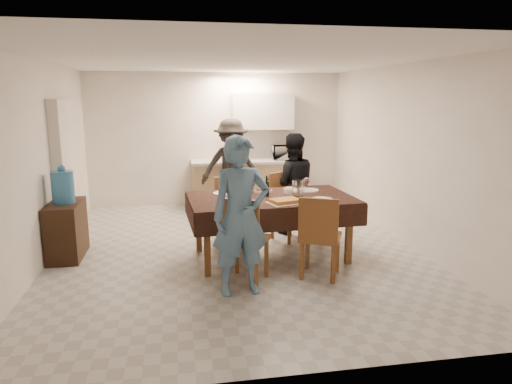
# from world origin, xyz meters

# --- Properties ---
(floor) EXTENTS (5.00, 6.00, 0.02)m
(floor) POSITION_xyz_m (0.00, 0.00, 0.00)
(floor) COLOR #B6B6B1
(floor) RESTS_ON ground
(ceiling) EXTENTS (5.00, 6.00, 0.02)m
(ceiling) POSITION_xyz_m (0.00, 0.00, 2.60)
(ceiling) COLOR white
(ceiling) RESTS_ON wall_back
(wall_back) EXTENTS (5.00, 0.02, 2.60)m
(wall_back) POSITION_xyz_m (0.00, 3.00, 1.30)
(wall_back) COLOR white
(wall_back) RESTS_ON floor
(wall_front) EXTENTS (5.00, 0.02, 2.60)m
(wall_front) POSITION_xyz_m (0.00, -3.00, 1.30)
(wall_front) COLOR white
(wall_front) RESTS_ON floor
(wall_left) EXTENTS (0.02, 6.00, 2.60)m
(wall_left) POSITION_xyz_m (-2.50, 0.00, 1.30)
(wall_left) COLOR white
(wall_left) RESTS_ON floor
(wall_right) EXTENTS (0.02, 6.00, 2.60)m
(wall_right) POSITION_xyz_m (2.50, 0.00, 1.30)
(wall_right) COLOR white
(wall_right) RESTS_ON floor
(stub_partition) EXTENTS (0.15, 1.40, 2.10)m
(stub_partition) POSITION_xyz_m (-2.42, 1.20, 1.05)
(stub_partition) COLOR beige
(stub_partition) RESTS_ON floor
(kitchen_base_cabinet) EXTENTS (2.20, 0.60, 0.86)m
(kitchen_base_cabinet) POSITION_xyz_m (0.60, 2.68, 0.43)
(kitchen_base_cabinet) COLOR tan
(kitchen_base_cabinet) RESTS_ON floor
(kitchen_worktop) EXTENTS (2.24, 0.64, 0.05)m
(kitchen_worktop) POSITION_xyz_m (0.60, 2.68, 0.89)
(kitchen_worktop) COLOR #B8B9B4
(kitchen_worktop) RESTS_ON kitchen_base_cabinet
(upper_cabinet) EXTENTS (1.20, 0.34, 0.70)m
(upper_cabinet) POSITION_xyz_m (0.90, 2.82, 1.85)
(upper_cabinet) COLOR white
(upper_cabinet) RESTS_ON wall_back
(dining_table) EXTENTS (2.21, 1.38, 0.84)m
(dining_table) POSITION_xyz_m (0.42, -0.34, 0.80)
(dining_table) COLOR black
(dining_table) RESTS_ON floor
(chair_near_left) EXTENTS (0.64, 0.67, 0.56)m
(chair_near_left) POSITION_xyz_m (-0.03, -1.19, 0.63)
(chair_near_left) COLOR brown
(chair_near_left) RESTS_ON floor
(chair_near_right) EXTENTS (0.61, 0.64, 0.55)m
(chair_near_right) POSITION_xyz_m (0.87, -1.19, 0.62)
(chair_near_right) COLOR brown
(chair_near_right) RESTS_ON floor
(chair_far_left) EXTENTS (0.44, 0.44, 0.52)m
(chair_far_left) POSITION_xyz_m (-0.03, 0.32, 0.59)
(chair_far_left) COLOR brown
(chair_far_left) RESTS_ON floor
(chair_far_right) EXTENTS (0.62, 0.65, 0.55)m
(chair_far_right) POSITION_xyz_m (0.87, 0.31, 0.62)
(chair_far_right) COLOR brown
(chair_far_right) RESTS_ON floor
(console) EXTENTS (0.41, 0.81, 0.75)m
(console) POSITION_xyz_m (-2.28, 0.14, 0.38)
(console) COLOR black
(console) RESTS_ON floor
(water_jug) EXTENTS (0.28, 0.28, 0.43)m
(water_jug) POSITION_xyz_m (-2.28, 0.14, 0.97)
(water_jug) COLOR #3B88C0
(water_jug) RESTS_ON console
(wine_bottle) EXTENTS (0.07, 0.07, 0.28)m
(wine_bottle) POSITION_xyz_m (0.37, -0.29, 0.98)
(wine_bottle) COLOR black
(wine_bottle) RESTS_ON dining_table
(water_pitcher) EXTENTS (0.14, 0.14, 0.22)m
(water_pitcher) POSITION_xyz_m (0.77, -0.39, 0.95)
(water_pitcher) COLOR white
(water_pitcher) RESTS_ON dining_table
(savoury_tart) EXTENTS (0.48, 0.41, 0.05)m
(savoury_tart) POSITION_xyz_m (0.52, -0.72, 0.86)
(savoury_tart) COLOR gold
(savoury_tart) RESTS_ON dining_table
(salad_bowl) EXTENTS (0.17, 0.17, 0.07)m
(salad_bowl) POSITION_xyz_m (0.72, -0.16, 0.87)
(salad_bowl) COLOR white
(salad_bowl) RESTS_ON dining_table
(mushroom_dish) EXTENTS (0.22, 0.22, 0.04)m
(mushroom_dish) POSITION_xyz_m (0.37, -0.06, 0.86)
(mushroom_dish) COLOR white
(mushroom_dish) RESTS_ON dining_table
(wine_glass_a) EXTENTS (0.08, 0.08, 0.19)m
(wine_glass_a) POSITION_xyz_m (-0.13, -0.59, 0.93)
(wine_glass_a) COLOR white
(wine_glass_a) RESTS_ON dining_table
(wine_glass_b) EXTENTS (0.09, 0.09, 0.20)m
(wine_glass_b) POSITION_xyz_m (0.97, -0.09, 0.94)
(wine_glass_b) COLOR white
(wine_glass_b) RESTS_ON dining_table
(wine_glass_c) EXTENTS (0.08, 0.08, 0.19)m
(wine_glass_c) POSITION_xyz_m (0.22, -0.04, 0.93)
(wine_glass_c) COLOR white
(wine_glass_c) RESTS_ON dining_table
(plate_near_left) EXTENTS (0.24, 0.24, 0.01)m
(plate_near_left) POSITION_xyz_m (-0.18, -0.64, 0.84)
(plate_near_left) COLOR white
(plate_near_left) RESTS_ON dining_table
(plate_near_right) EXTENTS (0.28, 0.28, 0.02)m
(plate_near_right) POSITION_xyz_m (1.02, -0.64, 0.84)
(plate_near_right) COLOR white
(plate_near_right) RESTS_ON dining_table
(plate_far_left) EXTENTS (0.28, 0.28, 0.02)m
(plate_far_left) POSITION_xyz_m (-0.18, -0.04, 0.85)
(plate_far_left) COLOR white
(plate_far_left) RESTS_ON dining_table
(plate_far_right) EXTENTS (0.29, 0.29, 0.02)m
(plate_far_right) POSITION_xyz_m (1.02, -0.04, 0.85)
(plate_far_right) COLOR white
(plate_far_right) RESTS_ON dining_table
(microwave) EXTENTS (0.50, 0.34, 0.28)m
(microwave) POSITION_xyz_m (1.34, 2.68, 1.05)
(microwave) COLOR white
(microwave) RESTS_ON kitchen_worktop
(person_near) EXTENTS (0.68, 0.49, 1.74)m
(person_near) POSITION_xyz_m (-0.13, -1.39, 0.87)
(person_near) COLOR #537B9D
(person_near) RESTS_ON floor
(person_far) EXTENTS (0.82, 0.67, 1.59)m
(person_far) POSITION_xyz_m (0.97, 0.71, 0.79)
(person_far) COLOR black
(person_far) RESTS_ON floor
(person_kitchen) EXTENTS (1.12, 0.65, 1.74)m
(person_kitchen) POSITION_xyz_m (0.21, 2.23, 0.87)
(person_kitchen) COLOR black
(person_kitchen) RESTS_ON floor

